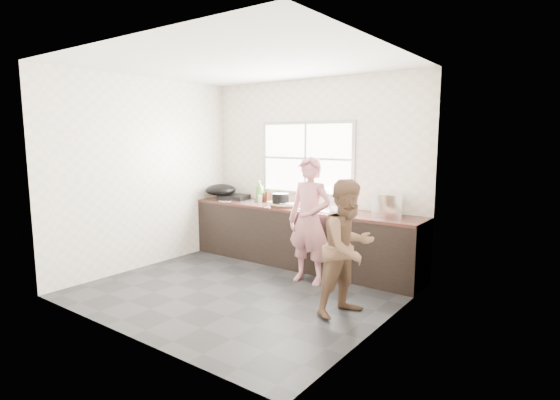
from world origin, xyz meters
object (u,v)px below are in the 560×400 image
Objects in this scene: person_side at (348,248)px; pot_lid_left at (226,200)px; bowl_mince at (289,205)px; bottle_brown_short at (278,199)px; bowl_held at (336,212)px; glass_jar at (260,199)px; burner at (235,197)px; cutting_board at (284,205)px; pot_lid_right at (248,201)px; woman at (309,225)px; dish_rack at (389,205)px; bottle_brown_tall at (267,196)px; bowl_crabs at (341,211)px; plate_food at (273,202)px; black_pot at (280,199)px; wok at (221,190)px; bottle_green at (260,191)px.

person_side is 2.91m from pot_lid_left.
bottle_brown_short is at bearing 156.06° from bowl_mince.
glass_jar is at bearing 169.19° from bowl_held.
burner is (-0.56, 0.03, -0.02)m from glass_jar.
bowl_held reaches higher than cutting_board.
cutting_board reaches higher than pot_lid_right.
pot_lid_left is at bearing -177.56° from cutting_board.
woman reaches higher than pot_lid_left.
bottle_brown_short is at bearing 171.05° from dish_rack.
dish_rack is at bearing -0.54° from bottle_brown_tall.
person_side is 6.83× the size of bowl_crabs.
bottle_brown_tall is at bearing 3.26° from burner.
bowl_mince is at bearing -20.03° from bottle_brown_tall.
pot_lid_right is at bearing -173.29° from bottle_brown_short.
bowl_held is at bearing -7.04° from pot_lid_right.
glass_jar is (-0.65, 0.14, 0.03)m from bowl_mince.
dish_rack is at bearing -0.96° from plate_food.
bowl_crabs is 0.81× the size of pot_lid_right.
woman is at bearing -20.08° from pot_lid_right.
bowl_mince is 0.84m from pot_lid_right.
black_pot is at bearing 73.35° from person_side.
glass_jar is at bearing 12.08° from wok.
woman is at bearing -12.30° from pot_lid_left.
bottle_green is (-0.51, 0.14, 0.08)m from black_pot.
bowl_mince is 0.66m from glass_jar.
glass_jar is (-1.50, 0.29, 0.02)m from bowl_held.
person_side reaches higher than bowl_held.
bowl_crabs reaches higher than plate_food.
black_pot is 1.19× the size of plate_food.
person_side reaches higher than cutting_board.
bottle_brown_short is at bearing 6.71° from pot_lid_right.
pot_lid_right is (-0.15, -0.12, -0.16)m from bottle_green.
plate_food is 0.19m from bottle_brown_short.
bottle_brown_tall is at bearing 154.59° from cutting_board.
bottle_green reaches higher than bowl_crabs.
bowl_mince is at bearing -7.98° from burner.
bowl_held is 1.71m from pot_lid_right.
black_pot is (-0.13, 0.08, 0.07)m from cutting_board.
bottle_brown_tall is 0.51× the size of dish_rack.
black_pot is at bearing -12.46° from glass_jar.
bottle_brown_short is 1.73m from dish_rack.
dish_rack reaches higher than burner.
wok is (-1.30, 0.03, 0.13)m from cutting_board.
woman is 0.52m from bowl_crabs.
glass_jar reaches higher than burner.
bowl_mince reaches higher than pot_lid_right.
black_pot is 0.42m from bottle_brown_tall.
bowl_crabs is (-0.68, 1.10, 0.17)m from person_side.
bottle_brown_short is (-0.12, 0.09, -0.01)m from black_pot.
plate_food is at bearing 150.75° from bottle_brown_short.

